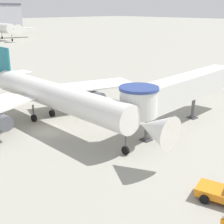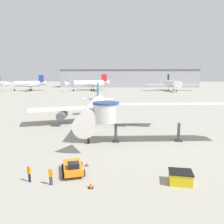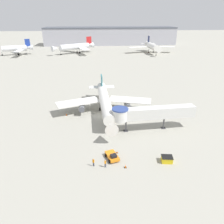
% 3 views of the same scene
% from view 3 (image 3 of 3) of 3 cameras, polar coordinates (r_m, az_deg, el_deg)
% --- Properties ---
extents(ground_plane, '(800.00, 800.00, 0.00)m').
position_cam_3_polar(ground_plane, '(64.41, -3.70, -1.03)').
color(ground_plane, '#9E9B8E').
extents(main_airplane, '(29.68, 32.79, 8.55)m').
position_cam_3_polar(main_airplane, '(64.77, -1.87, 2.66)').
color(main_airplane, white).
rests_on(main_airplane, ground_plane).
extents(jet_bridge, '(21.45, 4.52, 6.35)m').
position_cam_3_polar(jet_bridge, '(55.55, 9.44, -0.25)').
color(jet_bridge, silver).
rests_on(jet_bridge, ground_plane).
extents(pushback_tug_orange, '(2.96, 4.09, 1.48)m').
position_cam_3_polar(pushback_tug_orange, '(45.65, 0.07, -11.43)').
color(pushback_tug_orange, orange).
rests_on(pushback_tug_orange, ground_plane).
extents(service_container_yellow, '(2.48, 2.15, 1.22)m').
position_cam_3_polar(service_container_yellow, '(46.24, 14.15, -11.85)').
color(service_container_yellow, yellow).
rests_on(service_container_yellow, ground_plane).
extents(traffic_cone_apron_front, '(0.47, 0.47, 0.77)m').
position_cam_3_polar(traffic_cone_apron_front, '(43.62, 3.55, -13.91)').
color(traffic_cone_apron_front, black).
rests_on(traffic_cone_apron_front, ground_plane).
extents(traffic_cone_near_nose, '(0.36, 0.36, 0.60)m').
position_cam_3_polar(traffic_cone_near_nose, '(47.61, 1.33, -10.36)').
color(traffic_cone_near_nose, black).
rests_on(traffic_cone_near_nose, ground_plane).
extents(traffic_cone_port_wing, '(0.50, 0.50, 0.82)m').
position_cam_3_polar(traffic_cone_port_wing, '(65.81, -11.83, -0.58)').
color(traffic_cone_port_wing, black).
rests_on(traffic_cone_port_wing, ground_plane).
extents(ground_crew_marshaller, '(0.34, 0.23, 1.75)m').
position_cam_3_polar(ground_crew_marshaller, '(43.29, -1.76, -13.14)').
color(ground_crew_marshaller, '#1E2338').
rests_on(ground_crew_marshaller, ground_plane).
extents(ground_crew_wing_walker, '(0.39, 0.34, 1.78)m').
position_cam_3_polar(ground_crew_wing_walker, '(43.69, -4.88, -12.81)').
color(ground_crew_wing_walker, '#1E2338').
rests_on(ground_crew_wing_walker, ground_plane).
extents(background_jet_red_tail, '(32.47, 30.59, 11.94)m').
position_cam_3_polar(background_jet_red_tail, '(177.99, -9.54, 16.50)').
color(background_jet_red_tail, silver).
rests_on(background_jet_red_tail, ground_plane).
extents(background_jet_navy_tail, '(38.14, 33.96, 12.04)m').
position_cam_3_polar(background_jet_navy_tail, '(179.94, 10.43, 16.53)').
color(background_jet_navy_tail, white).
rests_on(background_jet_navy_tail, ground_plane).
extents(background_jet_blue_tail, '(27.66, 30.65, 11.25)m').
position_cam_3_polar(background_jet_blue_tail, '(183.02, -23.99, 14.96)').
color(background_jet_blue_tail, silver).
rests_on(background_jet_blue_tail, ground_plane).
extents(terminal_building, '(129.47, 27.24, 16.77)m').
position_cam_3_polar(terminal_building, '(235.03, -0.46, 19.31)').
color(terminal_building, '#A8A8B2').
rests_on(terminal_building, ground_plane).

